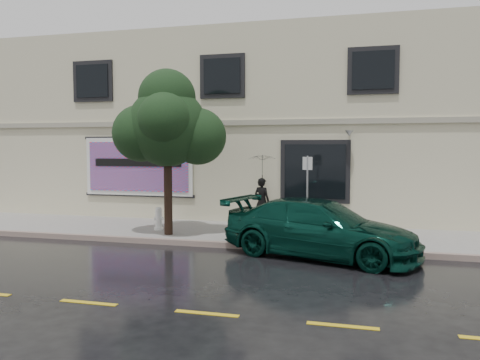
% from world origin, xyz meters
% --- Properties ---
extents(ground, '(90.00, 90.00, 0.00)m').
position_xyz_m(ground, '(0.00, 0.00, 0.00)').
color(ground, black).
rests_on(ground, ground).
extents(sidewalk, '(20.00, 3.50, 0.15)m').
position_xyz_m(sidewalk, '(0.00, 3.25, 0.07)').
color(sidewalk, '#9E9A95').
rests_on(sidewalk, ground).
extents(curb, '(20.00, 0.18, 0.16)m').
position_xyz_m(curb, '(0.00, 1.50, 0.07)').
color(curb, slate).
rests_on(curb, ground).
extents(road_marking, '(19.00, 0.12, 0.01)m').
position_xyz_m(road_marking, '(0.00, -3.50, 0.01)').
color(road_marking, gold).
rests_on(road_marking, ground).
extents(building, '(20.00, 8.12, 7.00)m').
position_xyz_m(building, '(0.00, 9.00, 3.50)').
color(building, beige).
rests_on(building, ground).
extents(billboard, '(4.30, 0.16, 2.20)m').
position_xyz_m(billboard, '(-3.20, 4.92, 2.05)').
color(billboard, white).
rests_on(billboard, ground).
extents(car, '(5.37, 3.53, 1.44)m').
position_xyz_m(car, '(3.69, 1.07, 0.72)').
color(car, '#083228').
rests_on(car, ground).
extents(pedestrian, '(0.68, 0.56, 1.58)m').
position_xyz_m(pedestrian, '(1.48, 4.60, 0.94)').
color(pedestrian, black).
rests_on(pedestrian, sidewalk).
extents(umbrella, '(1.13, 1.13, 0.70)m').
position_xyz_m(umbrella, '(1.48, 4.60, 2.08)').
color(umbrella, black).
rests_on(umbrella, pedestrian).
extents(street_tree, '(2.34, 2.34, 4.38)m').
position_xyz_m(street_tree, '(-0.88, 2.20, 3.33)').
color(street_tree, '#311F15').
rests_on(street_tree, sidewalk).
extents(fire_hydrant, '(0.30, 0.28, 0.73)m').
position_xyz_m(fire_hydrant, '(-1.50, 2.87, 0.50)').
color(fire_hydrant, white).
rests_on(fire_hydrant, sidewalk).
extents(sign_pole, '(0.29, 0.07, 2.36)m').
position_xyz_m(sign_pole, '(3.15, 3.09, 1.58)').
color(sign_pole, '#97999F').
rests_on(sign_pole, sidewalk).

